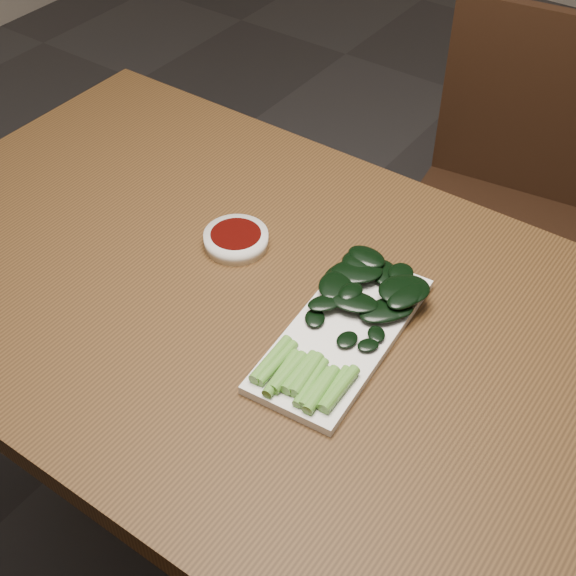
{
  "coord_description": "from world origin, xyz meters",
  "views": [
    {
      "loc": [
        0.5,
        -0.68,
        1.59
      ],
      "look_at": [
        -0.01,
        0.03,
        0.76
      ],
      "focal_mm": 50.0,
      "sensor_mm": 36.0,
      "label": 1
    }
  ],
  "objects_px": {
    "serving_plate": "(342,334)",
    "gai_lan": "(351,313)",
    "chair_far": "(504,200)",
    "table": "(280,340)",
    "sauce_bowl": "(236,239)"
  },
  "relations": [
    {
      "from": "serving_plate",
      "to": "gai_lan",
      "type": "bearing_deg",
      "value": 94.65
    },
    {
      "from": "serving_plate",
      "to": "table",
      "type": "bearing_deg",
      "value": -179.01
    },
    {
      "from": "table",
      "to": "gai_lan",
      "type": "height_order",
      "value": "gai_lan"
    },
    {
      "from": "sauce_bowl",
      "to": "gai_lan",
      "type": "distance_m",
      "value": 0.25
    },
    {
      "from": "serving_plate",
      "to": "gai_lan",
      "type": "height_order",
      "value": "gai_lan"
    },
    {
      "from": "table",
      "to": "serving_plate",
      "type": "xyz_separation_m",
      "value": [
        0.11,
        0.0,
        0.08
      ]
    },
    {
      "from": "chair_far",
      "to": "serving_plate",
      "type": "bearing_deg",
      "value": -93.77
    },
    {
      "from": "sauce_bowl",
      "to": "serving_plate",
      "type": "height_order",
      "value": "sauce_bowl"
    },
    {
      "from": "serving_plate",
      "to": "chair_far",
      "type": "bearing_deg",
      "value": 93.86
    },
    {
      "from": "chair_far",
      "to": "serving_plate",
      "type": "xyz_separation_m",
      "value": [
        0.05,
        -0.79,
        0.27
      ]
    },
    {
      "from": "chair_far",
      "to": "sauce_bowl",
      "type": "height_order",
      "value": "chair_far"
    },
    {
      "from": "gai_lan",
      "to": "serving_plate",
      "type": "bearing_deg",
      "value": -85.35
    },
    {
      "from": "chair_far",
      "to": "serving_plate",
      "type": "relative_size",
      "value": 2.66
    },
    {
      "from": "sauce_bowl",
      "to": "serving_plate",
      "type": "bearing_deg",
      "value": -16.29
    },
    {
      "from": "gai_lan",
      "to": "table",
      "type": "bearing_deg",
      "value": -165.06
    }
  ]
}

